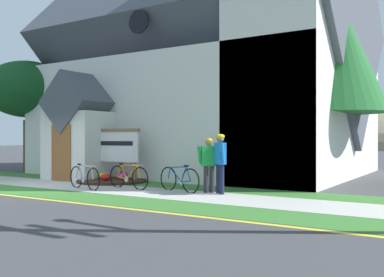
# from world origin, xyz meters

# --- Properties ---
(ground) EXTENTS (140.00, 140.00, 0.00)m
(ground) POSITION_xyz_m (0.00, 4.00, 0.00)
(ground) COLOR #3D3D3F
(sidewalk_slab) EXTENTS (32.00, 2.02, 0.01)m
(sidewalk_slab) POSITION_xyz_m (1.84, 1.39, 0.01)
(sidewalk_slab) COLOR #B7B5AD
(sidewalk_slab) RESTS_ON ground
(grass_verge) EXTENTS (32.00, 1.50, 0.01)m
(grass_verge) POSITION_xyz_m (1.84, -0.37, 0.00)
(grass_verge) COLOR #38722D
(grass_verge) RESTS_ON ground
(church_lawn) EXTENTS (24.00, 1.51, 0.01)m
(church_lawn) POSITION_xyz_m (1.84, 3.15, 0.00)
(church_lawn) COLOR #38722D
(church_lawn) RESTS_ON ground
(curb_paint_stripe) EXTENTS (28.00, 0.16, 0.01)m
(curb_paint_stripe) POSITION_xyz_m (1.84, -1.27, 0.00)
(curb_paint_stripe) COLOR yellow
(curb_paint_stripe) RESTS_ON ground
(church_building) EXTENTS (13.74, 12.24, 13.47)m
(church_building) POSITION_xyz_m (2.26, 8.74, 4.74)
(church_building) COLOR silver
(church_building) RESTS_ON ground
(church_sign) EXTENTS (2.12, 0.20, 1.94)m
(church_sign) POSITION_xyz_m (1.33, 3.19, 1.27)
(church_sign) COLOR #7F6047
(church_sign) RESTS_ON ground
(flower_bed) EXTENTS (2.49, 2.49, 0.34)m
(flower_bed) POSITION_xyz_m (1.33, 2.99, 0.08)
(flower_bed) COLOR #382319
(flower_bed) RESTS_ON ground
(bicycle_orange) EXTENTS (1.77, 0.27, 0.81)m
(bicycle_orange) POSITION_xyz_m (3.10, 1.79, 0.38)
(bicycle_orange) COLOR black
(bicycle_orange) RESTS_ON ground
(bicycle_black) EXTENTS (1.69, 0.47, 0.83)m
(bicycle_black) POSITION_xyz_m (4.92, 1.99, 0.38)
(bicycle_black) COLOR black
(bicycle_black) RESTS_ON ground
(bicycle_blue) EXTENTS (1.69, 0.44, 0.81)m
(bicycle_blue) POSITION_xyz_m (2.04, 0.94, 0.37)
(bicycle_blue) COLOR black
(bicycle_blue) RESTS_ON ground
(cyclist_in_orange_jersey) EXTENTS (0.54, 0.50, 1.60)m
(cyclist_in_orange_jersey) POSITION_xyz_m (5.82, 2.20, 0.93)
(cyclist_in_orange_jersey) COLOR #2D2D33
(cyclist_in_orange_jersey) RESTS_ON ground
(cyclist_in_blue_jersey) EXTENTS (0.49, 0.60, 1.72)m
(cyclist_in_blue_jersey) POSITION_xyz_m (6.23, 2.12, 1.01)
(cyclist_in_blue_jersey) COLOR #191E38
(cyclist_in_blue_jersey) RESTS_ON ground
(roadside_conifer) EXTENTS (3.66, 3.66, 6.83)m
(roadside_conifer) POSITION_xyz_m (8.21, 7.21, 4.65)
(roadside_conifer) COLOR #4C3823
(roadside_conifer) RESTS_ON ground
(yard_deciduous_tree) EXTENTS (3.92, 3.92, 5.20)m
(yard_deciduous_tree) POSITION_xyz_m (-5.33, 4.45, 3.87)
(yard_deciduous_tree) COLOR #4C3823
(yard_deciduous_tree) RESTS_ON ground
(distant_hill) EXTENTS (94.51, 55.85, 16.96)m
(distant_hill) POSITION_xyz_m (-10.62, 75.77, 0.00)
(distant_hill) COLOR #847A5B
(distant_hill) RESTS_ON ground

